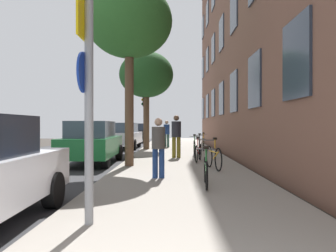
# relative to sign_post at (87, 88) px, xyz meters

# --- Properties ---
(ground_plane) EXTENTS (41.80, 41.80, 0.00)m
(ground_plane) POSITION_rel_sign_post_xyz_m (-2.06, 11.91, -1.99)
(ground_plane) COLOR #332D28
(road_asphalt) EXTENTS (7.00, 38.00, 0.01)m
(road_asphalt) POSITION_rel_sign_post_xyz_m (-4.16, 11.91, -1.98)
(road_asphalt) COLOR #2D2D30
(road_asphalt) RESTS_ON ground
(sidewalk) EXTENTS (4.20, 38.00, 0.12)m
(sidewalk) POSITION_rel_sign_post_xyz_m (1.44, 11.91, -1.93)
(sidewalk) COLOR gray
(sidewalk) RESTS_ON ground
(sign_post) EXTENTS (0.16, 0.60, 3.19)m
(sign_post) POSITION_rel_sign_post_xyz_m (0.00, 0.00, 0.00)
(sign_post) COLOR gray
(sign_post) RESTS_ON sidewalk
(traffic_light) EXTENTS (0.43, 0.24, 3.37)m
(traffic_light) POSITION_rel_sign_post_xyz_m (-0.46, 15.84, 0.45)
(traffic_light) COLOR black
(traffic_light) RESTS_ON sidewalk
(tree_near) EXTENTS (2.90, 2.90, 6.10)m
(tree_near) POSITION_rel_sign_post_xyz_m (-0.28, 6.70, 2.95)
(tree_near) COLOR brown
(tree_near) RESTS_ON sidewalk
(tree_far) EXTENTS (3.09, 3.09, 5.57)m
(tree_far) POSITION_rel_sign_post_xyz_m (-0.32, 14.63, 2.35)
(tree_far) COLOR brown
(tree_far) RESTS_ON sidewalk
(bicycle_0) EXTENTS (0.42, 1.60, 0.90)m
(bicycle_0) POSITION_rel_sign_post_xyz_m (1.92, 2.89, -1.52)
(bicycle_0) COLOR black
(bicycle_0) RESTS_ON sidewalk
(bicycle_1) EXTENTS (0.45, 1.68, 0.99)m
(bicycle_1) POSITION_rel_sign_post_xyz_m (2.45, 5.80, -1.48)
(bicycle_1) COLOR black
(bicycle_1) RESTS_ON sidewalk
(bicycle_2) EXTENTS (0.50, 1.59, 0.93)m
(bicycle_2) POSITION_rel_sign_post_xyz_m (2.15, 8.10, -1.51)
(bicycle_2) COLOR black
(bicycle_2) RESTS_ON sidewalk
(bicycle_3) EXTENTS (0.42, 1.77, 0.98)m
(bicycle_3) POSITION_rel_sign_post_xyz_m (2.12, 9.85, -1.49)
(bicycle_3) COLOR black
(bicycle_3) RESTS_ON sidewalk
(bicycle_4) EXTENTS (0.42, 1.76, 0.98)m
(bicycle_4) POSITION_rel_sign_post_xyz_m (2.46, 11.39, -1.49)
(bicycle_4) COLOR black
(bicycle_4) RESTS_ON sidewalk
(bicycle_5) EXTENTS (0.42, 1.76, 0.98)m
(bicycle_5) POSITION_rel_sign_post_xyz_m (2.84, 13.50, -1.49)
(bicycle_5) COLOR black
(bicycle_5) RESTS_ON sidewalk
(pedestrian_0) EXTENTS (0.49, 0.49, 1.55)m
(pedestrian_0) POSITION_rel_sign_post_xyz_m (0.81, 4.05, -0.98)
(pedestrian_0) COLOR navy
(pedestrian_0) RESTS_ON sidewalk
(pedestrian_1) EXTENTS (0.48, 0.48, 1.78)m
(pedestrian_1) POSITION_rel_sign_post_xyz_m (1.34, 9.52, -0.85)
(pedestrian_1) COLOR olive
(pedestrian_1) RESTS_ON sidewalk
(pedestrian_2) EXTENTS (0.52, 0.52, 1.65)m
(pedestrian_2) POSITION_rel_sign_post_xyz_m (0.82, 16.17, -0.92)
(pedestrian_2) COLOR #33594C
(pedestrian_2) RESTS_ON sidewalk
(car_1) EXTENTS (1.85, 4.46, 1.62)m
(car_1) POSITION_rel_sign_post_xyz_m (-1.87, 8.18, -1.15)
(car_1) COLOR #19662D
(car_1) RESTS_ON road_asphalt
(car_2) EXTENTS (2.01, 4.46, 1.62)m
(car_2) POSITION_rel_sign_post_xyz_m (-1.92, 16.51, -1.15)
(car_2) COLOR silver
(car_2) RESTS_ON road_asphalt
(car_3) EXTENTS (1.81, 4.21, 1.62)m
(car_3) POSITION_rel_sign_post_xyz_m (-1.95, 24.85, -1.15)
(car_3) COLOR black
(car_3) RESTS_ON road_asphalt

